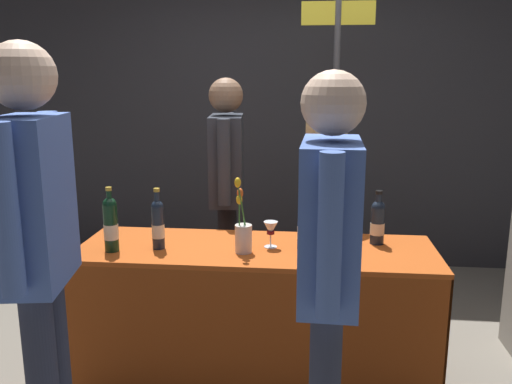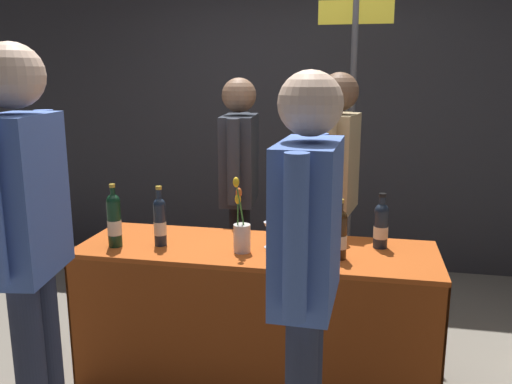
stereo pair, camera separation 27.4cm
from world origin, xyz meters
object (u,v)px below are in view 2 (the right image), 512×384
at_px(wine_glass_near_vendor, 271,230).
at_px(display_bottle_0, 114,220).
at_px(featured_wine_bottle, 160,221).
at_px(booth_signpost, 351,127).
at_px(tasting_table, 256,291).
at_px(flower_vase, 241,232).
at_px(taster_foreground_right, 26,228).
at_px(vendor_presenter, 336,184).

bearing_deg(wine_glass_near_vendor, display_bottle_0, -169.75).
relative_size(featured_wine_bottle, booth_signpost, 0.15).
distance_m(tasting_table, featured_wine_bottle, 0.64).
relative_size(tasting_table, booth_signpost, 0.87).
distance_m(tasting_table, display_bottle_0, 0.85).
relative_size(featured_wine_bottle, display_bottle_0, 0.96).
bearing_deg(featured_wine_bottle, tasting_table, 7.75).
height_order(wine_glass_near_vendor, booth_signpost, booth_signpost).
distance_m(flower_vase, taster_foreground_right, 1.05).
relative_size(display_bottle_0, vendor_presenter, 0.20).
distance_m(vendor_presenter, taster_foreground_right, 1.86).
bearing_deg(display_bottle_0, vendor_presenter, 34.17).
bearing_deg(featured_wine_bottle, display_bottle_0, -164.08).
bearing_deg(taster_foreground_right, vendor_presenter, -46.29).
bearing_deg(featured_wine_bottle, flower_vase, -2.23).
xyz_separation_m(featured_wine_bottle, flower_vase, (0.45, -0.02, -0.03)).
distance_m(tasting_table, taster_foreground_right, 1.26).
relative_size(flower_vase, taster_foreground_right, 0.22).
xyz_separation_m(wine_glass_near_vendor, vendor_presenter, (0.30, 0.61, 0.14)).
relative_size(flower_vase, vendor_presenter, 0.23).
xyz_separation_m(vendor_presenter, booth_signpost, (0.06, 0.51, 0.30)).
relative_size(display_bottle_0, taster_foreground_right, 0.19).
bearing_deg(display_bottle_0, taster_foreground_right, -90.41).
height_order(tasting_table, wine_glass_near_vendor, wine_glass_near_vendor).
height_order(vendor_presenter, booth_signpost, booth_signpost).
height_order(tasting_table, flower_vase, flower_vase).
xyz_separation_m(vendor_presenter, taster_foreground_right, (-1.12, -1.48, 0.07)).
relative_size(wine_glass_near_vendor, flower_vase, 0.35).
relative_size(display_bottle_0, booth_signpost, 0.16).
bearing_deg(display_bottle_0, featured_wine_bottle, 15.92).
bearing_deg(booth_signpost, tasting_table, -111.35).
relative_size(vendor_presenter, taster_foreground_right, 0.94).
bearing_deg(tasting_table, display_bottle_0, -169.66).
relative_size(taster_foreground_right, booth_signpost, 0.82).
bearing_deg(booth_signpost, wine_glass_near_vendor, -108.12).
distance_m(tasting_table, booth_signpost, 1.45).
xyz_separation_m(display_bottle_0, flower_vase, (0.68, 0.05, -0.04)).
xyz_separation_m(flower_vase, vendor_presenter, (0.44, 0.71, 0.13)).
relative_size(tasting_table, featured_wine_bottle, 5.83).
xyz_separation_m(flower_vase, booth_signpost, (0.50, 1.22, 0.43)).
height_order(display_bottle_0, vendor_presenter, vendor_presenter).
relative_size(featured_wine_bottle, vendor_presenter, 0.19).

